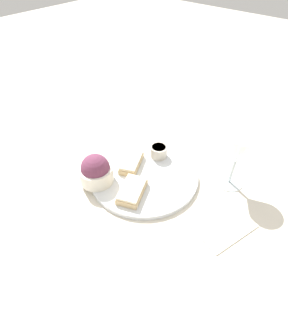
% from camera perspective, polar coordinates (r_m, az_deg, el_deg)
% --- Properties ---
extents(ground_plane, '(4.00, 4.00, 0.00)m').
position_cam_1_polar(ground_plane, '(0.79, 0.00, -1.79)').
color(ground_plane, beige).
extents(dinner_plate, '(0.32, 0.32, 0.01)m').
position_cam_1_polar(dinner_plate, '(0.78, 0.00, -1.43)').
color(dinner_plate, silver).
rests_on(dinner_plate, ground_plane).
extents(salad_bowl, '(0.10, 0.10, 0.09)m').
position_cam_1_polar(salad_bowl, '(0.74, -10.45, -0.62)').
color(salad_bowl, silver).
rests_on(salad_bowl, dinner_plate).
extents(sauce_ramekin, '(0.05, 0.05, 0.04)m').
position_cam_1_polar(sauce_ramekin, '(0.82, 3.21, 3.74)').
color(sauce_ramekin, beige).
rests_on(sauce_ramekin, dinner_plate).
extents(cheese_toast_near, '(0.12, 0.09, 0.03)m').
position_cam_1_polar(cheese_toast_near, '(0.71, -2.63, -4.96)').
color(cheese_toast_near, '#D1B27F').
rests_on(cheese_toast_near, dinner_plate).
extents(cheese_toast_far, '(0.11, 0.09, 0.03)m').
position_cam_1_polar(cheese_toast_far, '(0.79, -2.60, 1.37)').
color(cheese_toast_far, '#D1B27F').
rests_on(cheese_toast_far, dinner_plate).
extents(wine_glass, '(0.09, 0.09, 0.17)m').
position_cam_1_polar(wine_glass, '(0.73, 19.98, 3.62)').
color(wine_glass, silver).
rests_on(wine_glass, ground_plane).
extents(napkin, '(0.17, 0.15, 0.01)m').
position_cam_1_polar(napkin, '(0.70, 16.39, -11.43)').
color(napkin, beige).
rests_on(napkin, ground_plane).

